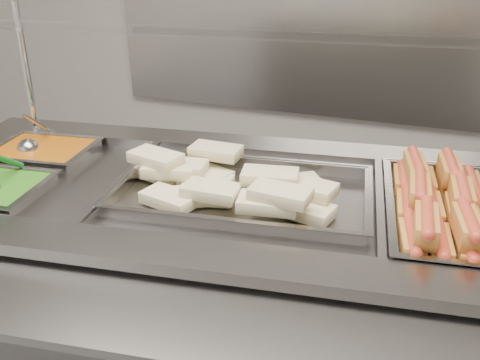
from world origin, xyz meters
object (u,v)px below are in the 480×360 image
(pan_hotdogs, at_px, (455,222))
(pan_wraps, at_px, (243,196))
(ladle, at_px, (29,148))
(steam_counter, at_px, (225,314))
(sneeze_guard, at_px, (239,40))

(pan_hotdogs, relative_size, pan_wraps, 0.81)
(pan_hotdogs, distance_m, pan_wraps, 0.61)
(pan_hotdogs, distance_m, ladle, 1.43)
(steam_counter, height_order, pan_hotdogs, pan_hotdogs)
(pan_hotdogs, height_order, ladle, ladle)
(ladle, bearing_deg, pan_wraps, -2.56)
(sneeze_guard, bearing_deg, ladle, -165.30)
(sneeze_guard, relative_size, pan_wraps, 2.31)
(steam_counter, xyz_separation_m, ladle, (-0.75, 0.04, 0.50))
(pan_hotdogs, bearing_deg, pan_wraps, -172.62)
(sneeze_guard, distance_m, pan_hotdogs, 0.84)
(steam_counter, bearing_deg, pan_hotdogs, 7.38)
(steam_counter, relative_size, ladle, 10.37)
(pan_wraps, height_order, ladle, ladle)
(steam_counter, xyz_separation_m, pan_hotdogs, (0.67, 0.09, 0.44))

